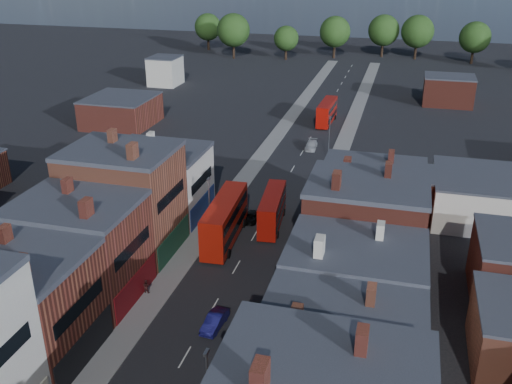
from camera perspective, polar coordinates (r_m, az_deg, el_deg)
The scene contains 12 objects.
pavement_west at distance 89.85m, azimuth -1.15°, elevation 1.40°, with size 3.00×200.00×0.12m, color gray.
pavement_east at distance 87.39m, azimuth 7.07°, elevation 0.55°, with size 3.00×200.00×0.12m, color gray.
lamp_post_2 at distance 70.19m, azimuth -4.68°, elevation -1.19°, with size 0.25×0.70×8.12m.
lamp_post_3 at distance 95.21m, azimuth 7.33°, elevation 5.50°, with size 0.25×0.70×8.12m.
bus_0 at distance 70.10m, azimuth -3.14°, elevation -2.78°, with size 3.72×12.76×5.45m.
bus_1 at distance 73.98m, azimuth 1.63°, elevation -1.72°, with size 3.32×10.49×4.46m.
bus_2 at distance 118.05m, azimuth 7.10°, elevation 7.97°, with size 2.97×10.70×4.59m.
car_1 at distance 56.42m, azimuth -4.16°, elevation -12.76°, with size 1.46×4.18×1.38m, color navy.
car_2 at distance 76.03m, azimuth -0.48°, elevation -2.54°, with size 1.78×3.86×1.07m, color black.
car_3 at distance 103.20m, azimuth 5.54°, elevation 4.67°, with size 1.91×4.69×1.36m, color #B8B8B8.
ped_1 at distance 62.02m, azimuth -10.94°, elevation -9.23°, with size 0.75×0.41×1.54m, color #451D1B.
ped_3 at distance 65.70m, azimuth 5.03°, elevation -6.82°, with size 0.90×0.41×1.53m, color #5F5C52.
Camera 1 is at (16.78, -29.79, 34.18)m, focal length 40.00 mm.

